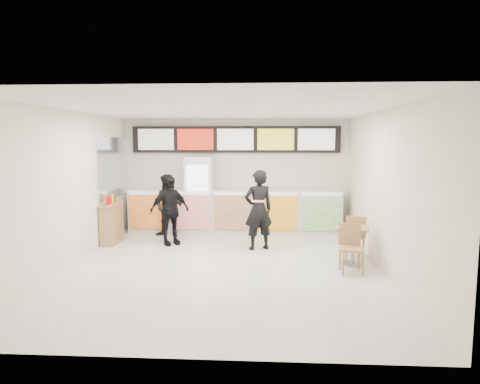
# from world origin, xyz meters

# --- Properties ---
(floor) EXTENTS (7.00, 7.00, 0.00)m
(floor) POSITION_xyz_m (0.00, 0.00, 0.00)
(floor) COLOR beige
(floor) RESTS_ON ground
(ceiling) EXTENTS (7.00, 7.00, 0.00)m
(ceiling) POSITION_xyz_m (0.00, 0.00, 3.00)
(ceiling) COLOR white
(ceiling) RESTS_ON wall_back
(wall_back) EXTENTS (6.00, 0.00, 6.00)m
(wall_back) POSITION_xyz_m (0.00, 3.50, 1.50)
(wall_back) COLOR silver
(wall_back) RESTS_ON floor
(wall_left) EXTENTS (0.00, 7.00, 7.00)m
(wall_left) POSITION_xyz_m (-3.00, 0.00, 1.50)
(wall_left) COLOR silver
(wall_left) RESTS_ON floor
(wall_right) EXTENTS (0.00, 7.00, 7.00)m
(wall_right) POSITION_xyz_m (3.00, 0.00, 1.50)
(wall_right) COLOR silver
(wall_right) RESTS_ON floor
(service_counter) EXTENTS (5.56, 0.77, 1.14)m
(service_counter) POSITION_xyz_m (0.00, 3.09, 0.57)
(service_counter) COLOR silver
(service_counter) RESTS_ON floor
(menu_board) EXTENTS (5.50, 0.14, 0.70)m
(menu_board) POSITION_xyz_m (0.00, 3.41, 2.45)
(menu_board) COLOR black
(menu_board) RESTS_ON wall_back
(drinks_fridge) EXTENTS (0.70, 0.67, 2.00)m
(drinks_fridge) POSITION_xyz_m (-0.93, 3.11, 1.00)
(drinks_fridge) COLOR white
(drinks_fridge) RESTS_ON floor
(mirror_panel) EXTENTS (0.01, 2.00, 1.50)m
(mirror_panel) POSITION_xyz_m (-2.99, 2.45, 1.75)
(mirror_panel) COLOR #B2B7BF
(mirror_panel) RESTS_ON wall_left
(customer_main) EXTENTS (0.76, 0.63, 1.78)m
(customer_main) POSITION_xyz_m (0.65, 1.41, 0.89)
(customer_main) COLOR black
(customer_main) RESTS_ON floor
(customer_left) EXTENTS (0.88, 0.75, 1.58)m
(customer_left) POSITION_xyz_m (-1.62, 2.55, 0.79)
(customer_left) COLOR black
(customer_left) RESTS_ON floor
(customer_mid) EXTENTS (1.00, 0.86, 1.61)m
(customer_mid) POSITION_xyz_m (-1.42, 1.73, 0.80)
(customer_mid) COLOR black
(customer_mid) RESTS_ON floor
(pizza_slice) EXTENTS (0.36, 0.36, 0.02)m
(pizza_slice) POSITION_xyz_m (0.65, 0.96, 1.16)
(pizza_slice) COLOR beige
(pizza_slice) RESTS_ON customer_main
(cafe_table) EXTENTS (0.77, 1.59, 0.90)m
(cafe_table) POSITION_xyz_m (2.50, 0.30, 0.52)
(cafe_table) COLOR #A4834A
(cafe_table) RESTS_ON floor
(condiment_ledge) EXTENTS (0.34, 0.85, 1.13)m
(condiment_ledge) POSITION_xyz_m (-2.82, 1.77, 0.48)
(condiment_ledge) COLOR #A4834A
(condiment_ledge) RESTS_ON floor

